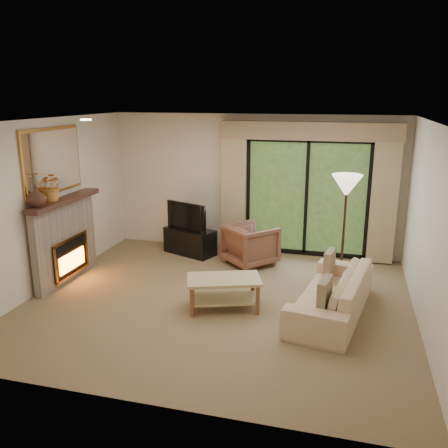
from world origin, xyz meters
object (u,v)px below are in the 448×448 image
(media_console, at_px, (190,241))
(coffee_table, at_px, (224,293))
(sofa, at_px, (331,293))
(armchair, at_px, (250,245))

(media_console, xyz_separation_m, coffee_table, (1.24, -2.16, -0.01))
(sofa, bearing_deg, media_console, -115.57)
(media_console, height_order, armchair, armchair)
(sofa, distance_m, coffee_table, 1.49)
(armchair, bearing_deg, sofa, 173.72)
(armchair, distance_m, coffee_table, 1.88)
(media_console, bearing_deg, sofa, -13.46)
(media_console, relative_size, armchair, 1.21)
(media_console, distance_m, armchair, 1.27)
(armchair, xyz_separation_m, sofa, (1.49, -1.64, -0.06))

